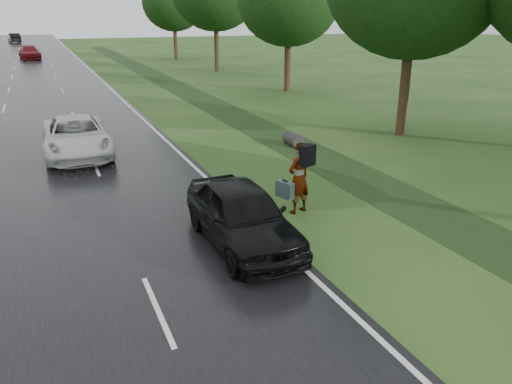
% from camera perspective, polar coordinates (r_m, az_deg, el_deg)
% --- Properties ---
extents(road, '(14.00, 180.00, 0.04)m').
position_cam_1_polar(road, '(53.33, -25.96, 12.27)').
color(road, black).
rests_on(road, ground).
extents(edge_stripe_east, '(0.12, 180.00, 0.01)m').
position_cam_1_polar(edge_stripe_east, '(53.50, -18.60, 13.25)').
color(edge_stripe_east, silver).
rests_on(edge_stripe_east, road).
extents(center_line, '(0.12, 180.00, 0.01)m').
position_cam_1_polar(center_line, '(53.33, -25.97, 12.29)').
color(center_line, silver).
rests_on(center_line, road).
extents(drainage_ditch, '(2.20, 120.00, 0.56)m').
position_cam_1_polar(drainage_ditch, '(28.84, -3.76, 9.38)').
color(drainage_ditch, black).
rests_on(drainage_ditch, ground).
extents(tree_east_f, '(7.20, 7.20, 9.62)m').
position_cam_1_polar(tree_east_f, '(62.01, -9.42, 20.61)').
color(tree_east_f, '#352515').
rests_on(tree_east_f, ground).
extents(pedestrian, '(1.03, 0.79, 1.99)m').
position_cam_1_polar(pedestrian, '(13.58, 4.89, 1.69)').
color(pedestrian, '#A5998C').
rests_on(pedestrian, ground).
extents(white_pickup, '(2.46, 5.22, 1.44)m').
position_cam_1_polar(white_pickup, '(20.44, -19.85, 5.99)').
color(white_pickup, white).
rests_on(white_pickup, road).
extents(dark_sedan, '(1.77, 4.37, 1.49)m').
position_cam_1_polar(dark_sedan, '(11.67, -1.58, -2.62)').
color(dark_sedan, black).
rests_on(dark_sedan, road).
extents(far_car_red, '(2.67, 5.37, 1.50)m').
position_cam_1_polar(far_car_red, '(66.97, -24.46, 14.31)').
color(far_car_red, maroon).
rests_on(far_car_red, road).
extents(far_car_dark, '(2.47, 5.32, 1.69)m').
position_cam_1_polar(far_car_dark, '(104.94, -25.91, 15.55)').
color(far_car_dark, black).
rests_on(far_car_dark, road).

